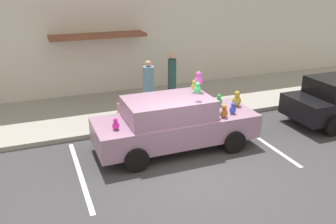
# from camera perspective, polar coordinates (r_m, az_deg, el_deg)

# --- Properties ---
(ground_plane) EXTENTS (60.00, 60.00, 0.00)m
(ground_plane) POSITION_cam_1_polar(r_m,az_deg,el_deg) (9.27, 4.15, -9.59)
(ground_plane) COLOR #38383A
(sidewalk) EXTENTS (24.00, 4.00, 0.15)m
(sidewalk) POSITION_cam_1_polar(r_m,az_deg,el_deg) (13.49, -4.98, 0.82)
(sidewalk) COLOR gray
(sidewalk) RESTS_ON ground
(storefront_building) EXTENTS (24.00, 1.25, 6.40)m
(storefront_building) POSITION_cam_1_polar(r_m,az_deg,el_deg) (14.81, -7.89, 14.94)
(storefront_building) COLOR beige
(storefront_building) RESTS_ON ground
(parking_stripe_front) EXTENTS (0.12, 3.60, 0.01)m
(parking_stripe_front) POSITION_cam_1_polar(r_m,az_deg,el_deg) (11.32, 14.55, -4.30)
(parking_stripe_front) COLOR silver
(parking_stripe_front) RESTS_ON ground
(parking_stripe_rear) EXTENTS (0.12, 3.60, 0.01)m
(parking_stripe_rear) POSITION_cam_1_polar(r_m,az_deg,el_deg) (9.46, -13.79, -9.51)
(parking_stripe_rear) COLOR silver
(parking_stripe_rear) RESTS_ON ground
(plush_covered_car) EXTENTS (4.61, 1.91, 2.15)m
(plush_covered_car) POSITION_cam_1_polar(r_m,az_deg,el_deg) (10.13, 0.99, -1.69)
(plush_covered_car) COLOR gray
(plush_covered_car) RESTS_ON ground
(teddy_bear_on_sidewalk) EXTENTS (0.33, 0.28, 0.64)m
(teddy_bear_on_sidewalk) POSITION_cam_1_polar(r_m,az_deg,el_deg) (11.98, -7.46, -0.05)
(teddy_bear_on_sidewalk) COLOR pink
(teddy_bear_on_sidewalk) RESTS_ON sidewalk
(pedestrian_walking_past) EXTENTS (0.33, 0.33, 1.75)m
(pedestrian_walking_past) POSITION_cam_1_polar(r_m,az_deg,el_deg) (14.13, 0.65, 5.66)
(pedestrian_walking_past) COLOR #254442
(pedestrian_walking_past) RESTS_ON sidewalk
(pedestrian_by_lamp) EXTENTS (0.38, 0.38, 1.90)m
(pedestrian_by_lamp) POSITION_cam_1_polar(r_m,az_deg,el_deg) (12.28, -3.07, 3.53)
(pedestrian_by_lamp) COLOR #5B88A2
(pedestrian_by_lamp) RESTS_ON sidewalk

